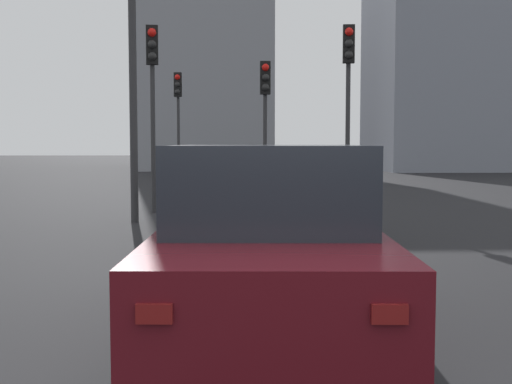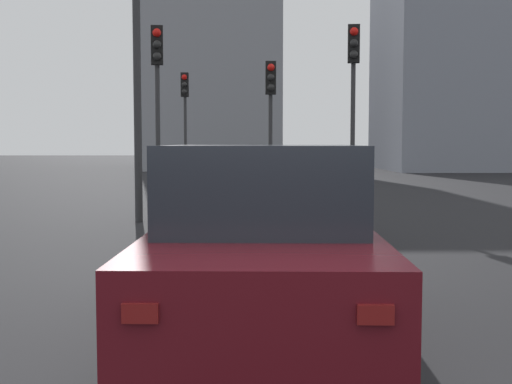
{
  "view_description": "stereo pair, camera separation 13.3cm",
  "coord_description": "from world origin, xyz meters",
  "px_view_note": "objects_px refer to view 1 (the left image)",
  "views": [
    {
      "loc": [
        -3.65,
        0.3,
        1.68
      ],
      "look_at": [
        4.96,
        0.01,
        1.03
      ],
      "focal_mm": 46.69,
      "sensor_mm": 36.0,
      "label": 1
    },
    {
      "loc": [
        -3.65,
        0.16,
        1.68
      ],
      "look_at": [
        4.96,
        0.01,
        1.03
      ],
      "focal_mm": 46.69,
      "sensor_mm": 36.0,
      "label": 2
    }
  ],
  "objects_px": {
    "car_maroon_second": "(267,245)",
    "traffic_light_far_left": "(178,105)",
    "traffic_light_far_right": "(348,79)",
    "traffic_light_near_right": "(152,79)",
    "car_beige_lead": "(250,195)",
    "traffic_light_near_left": "(265,101)"
  },
  "relations": [
    {
      "from": "traffic_light_near_right",
      "to": "traffic_light_far_left",
      "type": "distance_m",
      "value": 9.39
    },
    {
      "from": "traffic_light_near_left",
      "to": "traffic_light_far_left",
      "type": "bearing_deg",
      "value": -157.91
    },
    {
      "from": "car_beige_lead",
      "to": "traffic_light_far_right",
      "type": "bearing_deg",
      "value": -29.35
    },
    {
      "from": "car_maroon_second",
      "to": "traffic_light_near_left",
      "type": "distance_m",
      "value": 12.79
    },
    {
      "from": "car_beige_lead",
      "to": "traffic_light_near_left",
      "type": "xyz_separation_m",
      "value": [
        6.95,
        -0.59,
        2.02
      ]
    },
    {
      "from": "car_maroon_second",
      "to": "car_beige_lead",
      "type": "bearing_deg",
      "value": 2.35
    },
    {
      "from": "car_maroon_second",
      "to": "traffic_light_near_right",
      "type": "xyz_separation_m",
      "value": [
        10.03,
        2.18,
        2.35
      ]
    },
    {
      "from": "car_maroon_second",
      "to": "traffic_light_far_right",
      "type": "height_order",
      "value": "traffic_light_far_right"
    },
    {
      "from": "car_beige_lead",
      "to": "car_maroon_second",
      "type": "xyz_separation_m",
      "value": [
        -5.67,
        -0.01,
        0.01
      ]
    },
    {
      "from": "traffic_light_near_right",
      "to": "traffic_light_far_right",
      "type": "height_order",
      "value": "traffic_light_far_right"
    },
    {
      "from": "car_beige_lead",
      "to": "traffic_light_near_left",
      "type": "bearing_deg",
      "value": -6.06
    },
    {
      "from": "traffic_light_near_left",
      "to": "traffic_light_near_right",
      "type": "xyz_separation_m",
      "value": [
        -2.59,
        2.76,
        0.34
      ]
    },
    {
      "from": "car_maroon_second",
      "to": "traffic_light_far_left",
      "type": "bearing_deg",
      "value": 9.2
    },
    {
      "from": "car_beige_lead",
      "to": "traffic_light_near_right",
      "type": "distance_m",
      "value": 5.41
    },
    {
      "from": "traffic_light_far_right",
      "to": "traffic_light_far_left",
      "type": "bearing_deg",
      "value": -145.39
    },
    {
      "from": "car_beige_lead",
      "to": "traffic_light_near_right",
      "type": "height_order",
      "value": "traffic_light_near_right"
    },
    {
      "from": "traffic_light_near_right",
      "to": "traffic_light_far_right",
      "type": "distance_m",
      "value": 4.66
    },
    {
      "from": "car_beige_lead",
      "to": "traffic_light_near_left",
      "type": "height_order",
      "value": "traffic_light_near_left"
    },
    {
      "from": "traffic_light_near_left",
      "to": "traffic_light_far_right",
      "type": "xyz_separation_m",
      "value": [
        -2.32,
        -1.89,
        0.4
      ]
    },
    {
      "from": "car_beige_lead",
      "to": "traffic_light_far_left",
      "type": "bearing_deg",
      "value": 8.52
    },
    {
      "from": "traffic_light_near_right",
      "to": "traffic_light_far_right",
      "type": "relative_size",
      "value": 0.98
    },
    {
      "from": "traffic_light_near_right",
      "to": "traffic_light_near_left",
      "type": "bearing_deg",
      "value": 125.82
    }
  ]
}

